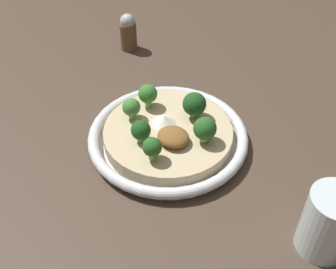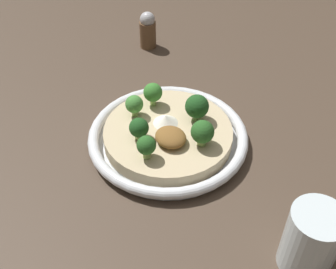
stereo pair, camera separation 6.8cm
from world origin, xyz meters
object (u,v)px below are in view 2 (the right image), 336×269
at_px(risotto_bowl, 168,136).
at_px(broccoli_left, 202,132).
at_px(broccoli_right, 134,105).
at_px(broccoli_front_right, 153,93).
at_px(broccoli_back_right, 139,128).
at_px(broccoli_front_left, 197,107).
at_px(drinking_glass, 311,240).
at_px(pepper_shaker, 148,30).
at_px(broccoli_back_left, 146,146).

xyz_separation_m(risotto_bowl, broccoli_left, (-0.06, -0.02, 0.04)).
relative_size(broccoli_left, broccoli_right, 1.15).
xyz_separation_m(broccoli_front_right, broccoli_back_right, (-0.05, 0.07, -0.00)).
relative_size(risotto_bowl, broccoli_front_right, 6.20).
height_order(risotto_bowl, broccoli_right, broccoli_right).
bearing_deg(broccoli_right, broccoli_back_right, 148.51).
distance_m(risotto_bowl, broccoli_front_left, 0.07).
distance_m(broccoli_front_left, broccoli_left, 0.06).
bearing_deg(broccoli_front_left, drinking_glass, 165.08).
height_order(broccoli_back_right, pepper_shaker, pepper_shaker).
bearing_deg(broccoli_back_left, broccoli_back_right, -24.63).
relative_size(broccoli_front_right, broccoli_right, 1.11).
distance_m(broccoli_left, broccoli_back_right, 0.10).
bearing_deg(broccoli_left, broccoli_back_right, 39.75).
bearing_deg(drinking_glass, risotto_bowl, -4.00).
bearing_deg(drinking_glass, broccoli_front_right, -7.19).
relative_size(broccoli_front_right, broccoli_back_left, 1.08).
distance_m(risotto_bowl, broccoli_left, 0.07).
distance_m(broccoli_back_right, drinking_glass, 0.29).
height_order(broccoli_front_left, broccoli_back_right, broccoli_front_left).
relative_size(broccoli_left, pepper_shaker, 0.55).
height_order(broccoli_front_right, pepper_shaker, pepper_shaker).
relative_size(broccoli_left, drinking_glass, 0.46).
height_order(broccoli_back_left, drinking_glass, drinking_glass).
bearing_deg(broccoli_back_left, broccoli_front_left, -84.00).
distance_m(broccoli_right, pepper_shaker, 0.27).
xyz_separation_m(broccoli_back_right, broccoli_back_left, (-0.04, 0.02, 0.00)).
xyz_separation_m(broccoli_back_left, pepper_shaker, (0.28, -0.24, -0.01)).
xyz_separation_m(broccoli_back_right, drinking_glass, (-0.29, -0.03, -0.00)).
relative_size(risotto_bowl, broccoli_front_left, 5.58).
xyz_separation_m(broccoli_front_left, broccoli_right, (0.08, 0.07, -0.00)).
bearing_deg(broccoli_left, broccoli_front_right, -3.72).
xyz_separation_m(broccoli_right, pepper_shaker, (0.19, -0.19, -0.01)).
bearing_deg(pepper_shaker, broccoli_front_right, 142.20).
distance_m(risotto_bowl, pepper_shaker, 0.31).
xyz_separation_m(broccoli_left, broccoli_back_left, (0.04, 0.08, -0.00)).
bearing_deg(risotto_bowl, broccoli_front_left, -104.05).
bearing_deg(broccoli_back_left, broccoli_left, -113.62).
bearing_deg(risotto_bowl, drinking_glass, 176.00).
bearing_deg(broccoli_left, broccoli_front_left, -36.75).
bearing_deg(risotto_bowl, broccoli_front_right, -20.24).
relative_size(broccoli_front_left, broccoli_front_right, 1.11).
relative_size(drinking_glass, pepper_shaker, 1.20).
relative_size(broccoli_front_left, broccoli_left, 1.07).
bearing_deg(broccoli_back_left, risotto_bowl, -69.00).
relative_size(risotto_bowl, broccoli_back_right, 7.01).
height_order(broccoli_front_left, drinking_glass, drinking_glass).
xyz_separation_m(broccoli_left, broccoli_back_right, (0.07, 0.06, -0.00)).
distance_m(broccoli_front_right, broccoli_right, 0.04).
bearing_deg(broccoli_back_right, broccoli_back_left, 155.37).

